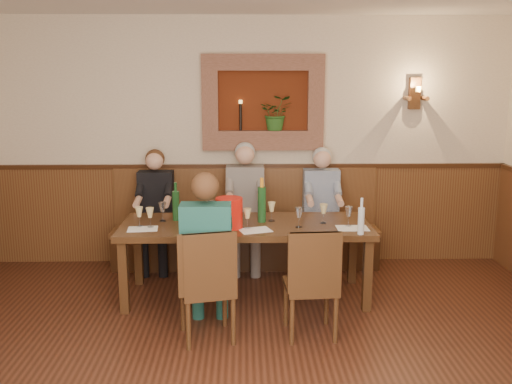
# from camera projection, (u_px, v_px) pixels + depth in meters

# --- Properties ---
(room_shell) EXTENTS (6.04, 6.04, 2.82)m
(room_shell) POSITION_uv_depth(u_px,v_px,m) (246.00, 122.00, 3.46)
(room_shell) COLOR beige
(room_shell) RESTS_ON ground
(wainscoting) EXTENTS (6.02, 6.02, 1.15)m
(wainscoting) POSITION_uv_depth(u_px,v_px,m) (247.00, 321.00, 3.73)
(wainscoting) COLOR #532C17
(wainscoting) RESTS_ON ground
(wall_niche) EXTENTS (1.36, 0.30, 1.06)m
(wall_niche) POSITION_uv_depth(u_px,v_px,m) (267.00, 107.00, 6.37)
(wall_niche) COLOR #561F0C
(wall_niche) RESTS_ON ground
(wall_sconce) EXTENTS (0.25, 0.20, 0.35)m
(wall_sconce) POSITION_uv_depth(u_px,v_px,m) (415.00, 94.00, 6.36)
(wall_sconce) COLOR #532C17
(wall_sconce) RESTS_ON ground
(dining_table) EXTENTS (2.40, 0.90, 0.75)m
(dining_table) POSITION_uv_depth(u_px,v_px,m) (246.00, 231.00, 5.53)
(dining_table) COLOR #321E0F
(dining_table) RESTS_ON ground
(bench) EXTENTS (3.00, 0.45, 1.11)m
(bench) POSITION_uv_depth(u_px,v_px,m) (246.00, 238.00, 6.52)
(bench) COLOR #381E0F
(bench) RESTS_ON ground
(chair_near_left) EXTENTS (0.51, 0.51, 0.96)m
(chair_near_left) POSITION_uv_depth(u_px,v_px,m) (208.00, 307.00, 4.71)
(chair_near_left) COLOR #321E0F
(chair_near_left) RESTS_ON ground
(chair_near_right) EXTENTS (0.45, 0.45, 0.95)m
(chair_near_right) POSITION_uv_depth(u_px,v_px,m) (311.00, 304.00, 4.78)
(chair_near_right) COLOR #321E0F
(chair_near_right) RESTS_ON ground
(person_bench_left) EXTENTS (0.39, 0.48, 1.35)m
(person_bench_left) POSITION_uv_depth(u_px,v_px,m) (156.00, 221.00, 6.35)
(person_bench_left) COLOR black
(person_bench_left) RESTS_ON ground
(person_bench_mid) EXTENTS (0.42, 0.52, 1.43)m
(person_bench_mid) POSITION_uv_depth(u_px,v_px,m) (245.00, 218.00, 6.36)
(person_bench_mid) COLOR #4F4A48
(person_bench_mid) RESTS_ON ground
(person_bench_right) EXTENTS (0.40, 0.49, 1.37)m
(person_bench_right) POSITION_uv_depth(u_px,v_px,m) (321.00, 220.00, 6.39)
(person_bench_right) COLOR navy
(person_bench_right) RESTS_ON ground
(person_chair_front) EXTENTS (0.41, 0.51, 1.41)m
(person_chair_front) POSITION_uv_depth(u_px,v_px,m) (207.00, 267.00, 4.78)
(person_chair_front) COLOR navy
(person_chair_front) RESTS_ON ground
(spittoon_bucket) EXTENTS (0.30, 0.30, 0.29)m
(spittoon_bucket) POSITION_uv_depth(u_px,v_px,m) (229.00, 213.00, 5.33)
(spittoon_bucket) COLOR red
(spittoon_bucket) RESTS_ON dining_table
(wine_bottle_green_a) EXTENTS (0.08, 0.08, 0.44)m
(wine_bottle_green_a) POSITION_uv_depth(u_px,v_px,m) (262.00, 204.00, 5.53)
(wine_bottle_green_a) COLOR #19471E
(wine_bottle_green_a) RESTS_ON dining_table
(wine_bottle_green_b) EXTENTS (0.08, 0.08, 0.38)m
(wine_bottle_green_b) POSITION_uv_depth(u_px,v_px,m) (176.00, 205.00, 5.60)
(wine_bottle_green_b) COLOR #19471E
(wine_bottle_green_b) RESTS_ON dining_table
(water_bottle) EXTENTS (0.08, 0.08, 0.33)m
(water_bottle) POSITION_uv_depth(u_px,v_px,m) (361.00, 220.00, 5.12)
(water_bottle) COLOR silver
(water_bottle) RESTS_ON dining_table
(tasting_sheet_a) EXTENTS (0.30, 0.22, 0.00)m
(tasting_sheet_a) POSITION_uv_depth(u_px,v_px,m) (143.00, 229.00, 5.31)
(tasting_sheet_a) COLOR white
(tasting_sheet_a) RESTS_ON dining_table
(tasting_sheet_b) EXTENTS (0.33, 0.28, 0.00)m
(tasting_sheet_b) POSITION_uv_depth(u_px,v_px,m) (255.00, 230.00, 5.27)
(tasting_sheet_b) COLOR white
(tasting_sheet_b) RESTS_ON dining_table
(tasting_sheet_c) EXTENTS (0.30, 0.21, 0.00)m
(tasting_sheet_c) POSITION_uv_depth(u_px,v_px,m) (352.00, 228.00, 5.34)
(tasting_sheet_c) COLOR white
(tasting_sheet_c) RESTS_ON dining_table
(tasting_sheet_d) EXTENTS (0.31, 0.26, 0.00)m
(tasting_sheet_d) POSITION_uv_depth(u_px,v_px,m) (210.00, 231.00, 5.23)
(tasting_sheet_d) COLOR white
(tasting_sheet_d) RESTS_ON dining_table
(wine_glass_0) EXTENTS (0.08, 0.08, 0.19)m
(wine_glass_0) POSITION_uv_depth(u_px,v_px,m) (139.00, 217.00, 5.38)
(wine_glass_0) COLOR #D9C482
(wine_glass_0) RESTS_ON dining_table
(wine_glass_1) EXTENTS (0.08, 0.08, 0.19)m
(wine_glass_1) POSITION_uv_depth(u_px,v_px,m) (163.00, 212.00, 5.57)
(wine_glass_1) COLOR white
(wine_glass_1) RESTS_ON dining_table
(wine_glass_2) EXTENTS (0.08, 0.08, 0.19)m
(wine_glass_2) POSITION_uv_depth(u_px,v_px,m) (190.00, 218.00, 5.33)
(wine_glass_2) COLOR #D9C482
(wine_glass_2) RESTS_ON dining_table
(wine_glass_3) EXTENTS (0.08, 0.08, 0.19)m
(wine_glass_3) POSITION_uv_depth(u_px,v_px,m) (211.00, 210.00, 5.64)
(wine_glass_3) COLOR white
(wine_glass_3) RESTS_ON dining_table
(wine_glass_4) EXTENTS (0.08, 0.08, 0.19)m
(wine_glass_4) POSITION_uv_depth(u_px,v_px,m) (247.00, 218.00, 5.32)
(wine_glass_4) COLOR #D9C482
(wine_glass_4) RESTS_ON dining_table
(wine_glass_5) EXTENTS (0.08, 0.08, 0.19)m
(wine_glass_5) POSITION_uv_depth(u_px,v_px,m) (272.00, 212.00, 5.58)
(wine_glass_5) COLOR #D9C482
(wine_glass_5) RESTS_ON dining_table
(wine_glass_6) EXTENTS (0.08, 0.08, 0.19)m
(wine_glass_6) POSITION_uv_depth(u_px,v_px,m) (299.00, 217.00, 5.35)
(wine_glass_6) COLOR white
(wine_glass_6) RESTS_ON dining_table
(wine_glass_7) EXTENTS (0.08, 0.08, 0.19)m
(wine_glass_7) POSITION_uv_depth(u_px,v_px,m) (324.00, 214.00, 5.50)
(wine_glass_7) COLOR #D9C482
(wine_glass_7) RESTS_ON dining_table
(wine_glass_8) EXTENTS (0.08, 0.08, 0.19)m
(wine_glass_8) POSITION_uv_depth(u_px,v_px,m) (348.00, 216.00, 5.39)
(wine_glass_8) COLOR white
(wine_glass_8) RESTS_ON dining_table
(wine_glass_9) EXTENTS (0.08, 0.08, 0.19)m
(wine_glass_9) POSITION_uv_depth(u_px,v_px,m) (228.00, 222.00, 5.20)
(wine_glass_9) COLOR #D9C482
(wine_glass_9) RESTS_ON dining_table
(wine_glass_10) EXTENTS (0.08, 0.08, 0.19)m
(wine_glass_10) POSITION_uv_depth(u_px,v_px,m) (150.00, 218.00, 5.35)
(wine_glass_10) COLOR #D9C482
(wine_glass_10) RESTS_ON dining_table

